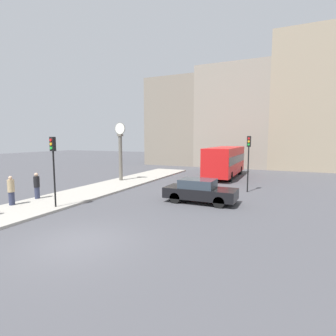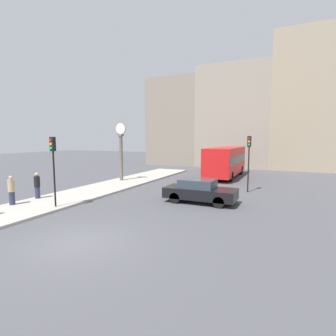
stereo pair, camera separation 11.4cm
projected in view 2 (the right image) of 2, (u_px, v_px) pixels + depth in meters
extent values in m
plane|color=#47474C|center=(78.00, 242.00, 9.73)|extent=(120.00, 120.00, 0.00)
cube|color=#A39E93|center=(113.00, 186.00, 21.11)|extent=(3.65, 23.91, 0.13)
cube|color=gray|center=(176.00, 122.00, 39.05)|extent=(7.64, 5.00, 12.54)
cube|color=gray|center=(234.00, 117.00, 35.44)|extent=(9.49, 5.00, 13.43)
cube|color=gray|center=(305.00, 102.00, 31.72)|extent=(7.57, 5.00, 16.46)
cube|color=black|center=(200.00, 193.00, 15.69)|extent=(4.26, 1.77, 0.63)
cube|color=#2D3842|center=(198.00, 183.00, 15.70)|extent=(2.04, 1.59, 0.52)
cylinder|color=black|center=(225.00, 197.00, 15.87)|extent=(0.65, 0.22, 0.65)
cylinder|color=black|center=(219.00, 202.00, 14.48)|extent=(0.65, 0.22, 0.65)
cylinder|color=black|center=(184.00, 193.00, 16.97)|extent=(0.65, 0.22, 0.65)
cylinder|color=black|center=(175.00, 198.00, 15.58)|extent=(0.65, 0.22, 0.65)
cube|color=red|center=(226.00, 160.00, 26.17)|extent=(2.46, 8.57, 2.61)
cube|color=#1E232D|center=(226.00, 159.00, 26.15)|extent=(2.48, 8.40, 0.77)
cylinder|color=black|center=(241.00, 170.00, 28.25)|extent=(0.28, 0.90, 0.90)
cylinder|color=black|center=(221.00, 169.00, 29.15)|extent=(0.28, 0.90, 0.90)
cylinder|color=black|center=(231.00, 177.00, 23.45)|extent=(0.28, 0.90, 0.90)
cylinder|color=black|center=(207.00, 175.00, 24.35)|extent=(0.28, 0.90, 0.90)
cylinder|color=black|center=(54.00, 179.00, 14.19)|extent=(0.09, 0.09, 3.04)
cube|color=black|center=(53.00, 144.00, 13.98)|extent=(0.26, 0.20, 0.76)
cylinder|color=red|center=(51.00, 140.00, 13.85)|extent=(0.15, 0.04, 0.15)
cylinder|color=orange|center=(51.00, 144.00, 13.87)|extent=(0.15, 0.04, 0.15)
cylinder|color=green|center=(51.00, 148.00, 13.89)|extent=(0.15, 0.04, 0.15)
cylinder|color=black|center=(248.00, 170.00, 18.70)|extent=(0.09, 0.09, 3.26)
cube|color=black|center=(249.00, 141.00, 18.48)|extent=(0.26, 0.20, 0.76)
cylinder|color=red|center=(249.00, 138.00, 18.34)|extent=(0.15, 0.04, 0.15)
cylinder|color=orange|center=(249.00, 141.00, 18.37)|extent=(0.15, 0.04, 0.15)
cylinder|color=green|center=(249.00, 144.00, 18.39)|extent=(0.15, 0.04, 0.15)
cylinder|color=#666056|center=(121.00, 158.00, 23.29)|extent=(0.31, 0.31, 3.92)
cube|color=#666056|center=(121.00, 135.00, 23.06)|extent=(0.40, 0.40, 0.19)
cylinder|color=#666056|center=(120.00, 129.00, 23.00)|extent=(1.05, 0.04, 1.05)
cylinder|color=white|center=(120.00, 129.00, 23.00)|extent=(0.97, 0.06, 0.97)
cylinder|color=#2D334C|center=(38.00, 193.00, 16.30)|extent=(0.30, 0.30, 0.71)
cylinder|color=black|center=(37.00, 182.00, 16.22)|extent=(0.35, 0.35, 0.67)
sphere|color=tan|center=(37.00, 175.00, 16.17)|extent=(0.23, 0.23, 0.23)
cylinder|color=#2D334C|center=(12.00, 198.00, 14.71)|extent=(0.30, 0.30, 0.74)
cylinder|color=tan|center=(11.00, 186.00, 14.63)|extent=(0.36, 0.36, 0.69)
sphere|color=tan|center=(11.00, 178.00, 14.58)|extent=(0.21, 0.21, 0.21)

